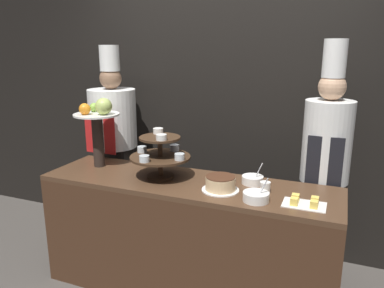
# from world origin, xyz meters

# --- Properties ---
(wall_back) EXTENTS (10.00, 0.06, 2.80)m
(wall_back) POSITION_xyz_m (0.00, 1.17, 1.40)
(wall_back) COLOR black
(wall_back) RESTS_ON ground_plane
(buffet_counter) EXTENTS (2.11, 0.58, 0.87)m
(buffet_counter) POSITION_xyz_m (0.00, 0.29, 0.43)
(buffet_counter) COLOR #422819
(buffet_counter) RESTS_ON ground_plane
(tiered_stand) EXTENTS (0.44, 0.44, 0.34)m
(tiered_stand) POSITION_xyz_m (-0.21, 0.30, 1.05)
(tiered_stand) COLOR #3D2819
(tiered_stand) RESTS_ON buffet_counter
(fruit_pedestal) EXTENTS (0.35, 0.35, 0.55)m
(fruit_pedestal) POSITION_xyz_m (-0.77, 0.35, 1.23)
(fruit_pedestal) COLOR #2D231E
(fruit_pedestal) RESTS_ON buffet_counter
(cake_round) EXTENTS (0.25, 0.25, 0.10)m
(cake_round) POSITION_xyz_m (0.27, 0.22, 0.91)
(cake_round) COLOR white
(cake_round) RESTS_ON buffet_counter
(cup_white) EXTENTS (0.07, 0.07, 0.07)m
(cup_white) POSITION_xyz_m (0.55, 0.31, 0.90)
(cup_white) COLOR white
(cup_white) RESTS_ON buffet_counter
(cake_square_tray) EXTENTS (0.25, 0.16, 0.05)m
(cake_square_tray) POSITION_xyz_m (0.81, 0.18, 0.89)
(cake_square_tray) COLOR white
(cake_square_tray) RESTS_ON buffet_counter
(serving_bowl_near) EXTENTS (0.16, 0.16, 0.16)m
(serving_bowl_near) POSITION_xyz_m (0.53, 0.13, 0.90)
(serving_bowl_near) COLOR white
(serving_bowl_near) RESTS_ON buffet_counter
(serving_bowl_far) EXTENTS (0.15, 0.15, 0.16)m
(serving_bowl_far) POSITION_xyz_m (0.44, 0.43, 0.90)
(serving_bowl_far) COLOR white
(serving_bowl_far) RESTS_ON buffet_counter
(chef_left) EXTENTS (0.42, 0.42, 1.81)m
(chef_left) POSITION_xyz_m (-0.92, 0.78, 0.98)
(chef_left) COLOR #38332D
(chef_left) RESTS_ON ground_plane
(chef_center_left) EXTENTS (0.34, 0.34, 1.84)m
(chef_center_left) POSITION_xyz_m (0.89, 0.78, 1.00)
(chef_center_left) COLOR #38332D
(chef_center_left) RESTS_ON ground_plane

